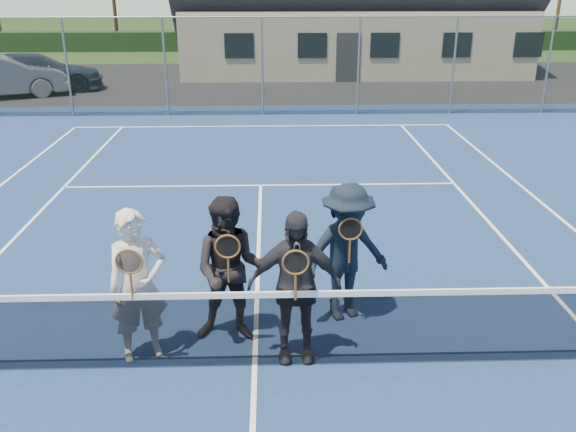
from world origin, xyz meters
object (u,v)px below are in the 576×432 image
object	(u,v)px
tennis_net	(254,326)
player_b	(230,271)
player_c	(294,287)
player_d	(347,252)
player_a	(138,286)
car_c	(36,73)

from	to	relation	value
tennis_net	player_b	bearing A→B (deg)	114.53
player_c	player_d	size ratio (longest dim) A/B	1.00
player_b	player_c	distance (m)	0.85
player_c	player_d	distance (m)	1.12
player_a	tennis_net	bearing A→B (deg)	-11.48
player_a	player_c	distance (m)	1.74
player_a	player_b	size ratio (longest dim) A/B	1.00
car_c	player_d	bearing A→B (deg)	-163.71
tennis_net	player_c	bearing A→B (deg)	22.35
car_c	tennis_net	distance (m)	20.17
tennis_net	player_d	bearing A→B (deg)	43.12
tennis_net	player_d	xyz separation A→B (m)	(1.14, 1.07, 0.38)
player_a	player_c	bearing A→B (deg)	-2.45
tennis_net	player_a	bearing A→B (deg)	168.52
tennis_net	player_d	distance (m)	1.61
tennis_net	player_d	size ratio (longest dim) A/B	6.49
player_a	player_c	xyz separation A→B (m)	(1.74, -0.07, -0.00)
tennis_net	car_c	bearing A→B (deg)	115.64
car_c	player_b	bearing A→B (deg)	-168.00
player_b	player_d	xyz separation A→B (m)	(1.42, 0.46, -0.00)
player_a	player_b	distance (m)	1.07
player_b	player_c	xyz separation A→B (m)	(0.73, -0.42, 0.00)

